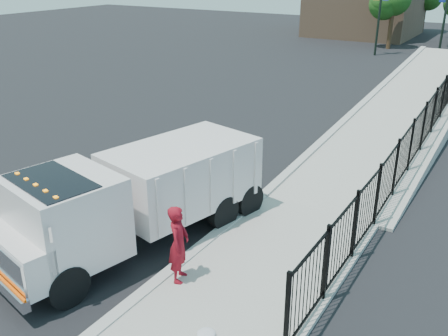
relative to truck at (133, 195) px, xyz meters
The scene contains 10 objects.
ground 2.21m from the truck, ahead, with size 120.00×120.00×0.00m, color black.
sidewalk 4.22m from the truck, 26.23° to the right, with size 3.55×12.00×0.12m, color #9E998E.
curb 2.77m from the truck, 46.88° to the right, with size 0.30×12.00×0.16m, color #ADAAA3.
ramp 16.73m from the truck, 76.92° to the left, with size 3.95×24.00×1.70m, color #9E998E.
iron_fence 13.31m from the truck, 66.99° to the left, with size 0.10×28.00×1.80m, color black.
truck is the anchor object (origin of this frame).
worker 2.24m from the truck, 22.00° to the right, with size 0.69×0.45×1.90m, color maroon.
debris 4.41m from the truck, 30.28° to the right, with size 0.38×0.38×0.10m, color silver.
light_pole_1 33.32m from the truck, 87.13° to the left, with size 3.77×0.22×8.00m.
tree_0 36.75m from the truck, 94.29° to the left, with size 2.93×2.93×5.46m.
Camera 1 is at (6.44, -8.96, 7.05)m, focal length 40.00 mm.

